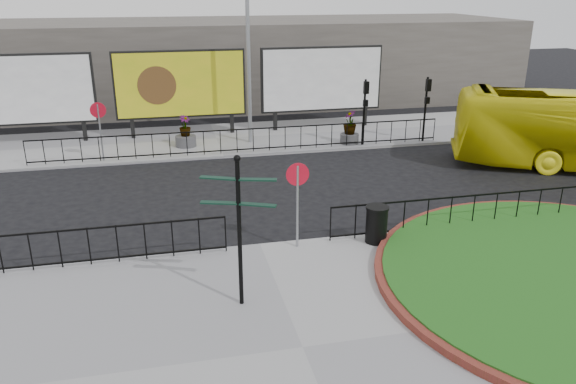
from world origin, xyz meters
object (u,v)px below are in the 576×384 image
object	(u,v)px
billboard_mid	(181,85)
fingerpost_sign	(239,217)
planter_c	(350,130)
planter_a	(185,135)
litter_bin	(377,224)
lamp_post	(248,39)

from	to	relation	value
billboard_mid	fingerpost_sign	bearing A→B (deg)	-88.10
fingerpost_sign	planter_c	bearing A→B (deg)	85.18
billboard_mid	planter_a	xyz separation A→B (m)	(-0.00, -2.07, -1.97)
billboard_mid	litter_bin	distance (m)	14.52
billboard_mid	planter_c	distance (m)	8.33
lamp_post	planter_a	distance (m)	5.16
billboard_mid	planter_c	world-z (taller)	billboard_mid
billboard_mid	lamp_post	distance (m)	4.23
lamp_post	fingerpost_sign	xyz separation A→B (m)	(-2.48, -14.04, -2.54)
litter_bin	planter_a	xyz separation A→B (m)	(-4.78, 11.51, -0.04)
billboard_mid	fingerpost_sign	distance (m)	16.03
lamp_post	billboard_mid	bearing A→B (deg)	146.75
litter_bin	billboard_mid	bearing A→B (deg)	109.40
billboard_mid	litter_bin	xyz separation A→B (m)	(4.78, -13.57, -1.93)
billboard_mid	lamp_post	world-z (taller)	lamp_post
litter_bin	planter_c	size ratio (longest dim) A/B	0.70
lamp_post	planter_c	bearing A→B (deg)	-15.79
billboard_mid	planter_a	world-z (taller)	billboard_mid
planter_a	lamp_post	bearing A→B (deg)	1.79
litter_bin	lamp_post	bearing A→B (deg)	98.68
billboard_mid	lamp_post	xyz separation A→B (m)	(3.01, -1.97, 2.23)
billboard_mid	planter_c	bearing A→B (deg)	-23.42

